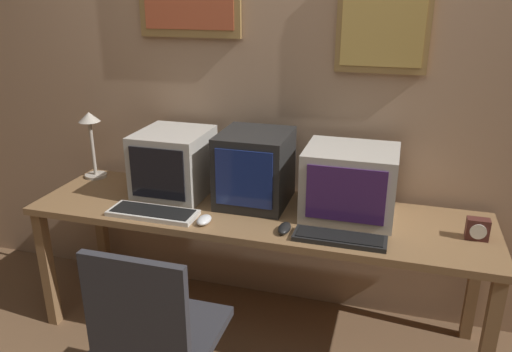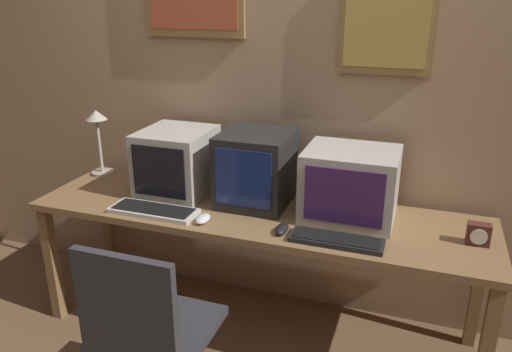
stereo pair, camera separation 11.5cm
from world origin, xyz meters
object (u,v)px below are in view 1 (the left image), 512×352
at_px(monitor_left, 174,163).
at_px(desk_clock, 477,229).
at_px(monitor_right, 350,182).
at_px(keyboard_main, 153,213).
at_px(monitor_center, 255,168).
at_px(mouse_near_keyboard, 204,220).
at_px(desk_lamp, 91,133).
at_px(mouse_far_corner, 284,228).
at_px(keyboard_side, 340,238).

relative_size(monitor_left, desk_clock, 4.02).
bearing_deg(monitor_right, keyboard_main, -163.03).
relative_size(monitor_center, keyboard_main, 0.85).
distance_m(monitor_left, mouse_near_keyboard, 0.45).
distance_m(monitor_right, keyboard_main, 0.98).
bearing_deg(keyboard_main, desk_clock, 6.86).
height_order(mouse_near_keyboard, desk_lamp, desk_lamp).
distance_m(monitor_right, mouse_far_corner, 0.40).
bearing_deg(mouse_near_keyboard, keyboard_side, 0.53).
distance_m(monitor_right, mouse_near_keyboard, 0.73).
bearing_deg(mouse_near_keyboard, desk_clock, 9.07).
bearing_deg(desk_clock, monitor_right, 170.17).
xyz_separation_m(monitor_center, keyboard_side, (0.49, -0.31, -0.17)).
distance_m(keyboard_main, desk_clock, 1.51).
xyz_separation_m(monitor_left, mouse_far_corner, (0.68, -0.28, -0.16)).
distance_m(keyboard_side, mouse_near_keyboard, 0.64).
relative_size(mouse_near_keyboard, mouse_far_corner, 0.91).
bearing_deg(keyboard_side, monitor_left, 162.27).
height_order(monitor_center, desk_lamp, desk_lamp).
height_order(keyboard_side, mouse_far_corner, mouse_far_corner).
bearing_deg(desk_clock, mouse_near_keyboard, -170.93).
distance_m(desk_clock, desk_lamp, 2.10).
height_order(mouse_far_corner, desk_clock, desk_clock).
bearing_deg(monitor_center, monitor_right, -2.36).
height_order(monitor_center, keyboard_side, monitor_center).
height_order(keyboard_main, keyboard_side, same).
bearing_deg(monitor_left, monitor_right, -0.50).
bearing_deg(monitor_center, monitor_left, -178.48).
xyz_separation_m(monitor_left, desk_clock, (1.52, -0.11, -0.13)).
xyz_separation_m(mouse_near_keyboard, desk_lamp, (-0.86, 0.41, 0.25)).
bearing_deg(desk_lamp, monitor_center, -5.09).
distance_m(mouse_near_keyboard, mouse_far_corner, 0.39).
bearing_deg(monitor_left, mouse_far_corner, -22.51).
relative_size(keyboard_side, desk_lamp, 1.05).
xyz_separation_m(keyboard_side, desk_lamp, (-1.50, 0.40, 0.26)).
distance_m(monitor_left, keyboard_side, 0.99).
bearing_deg(mouse_near_keyboard, monitor_right, 24.67).
relative_size(monitor_center, mouse_near_keyboard, 3.56).
distance_m(keyboard_main, keyboard_side, 0.92).
bearing_deg(mouse_near_keyboard, monitor_center, 63.53).
bearing_deg(monitor_center, desk_lamp, 174.91).
xyz_separation_m(keyboard_main, mouse_far_corner, (0.67, 0.01, 0.01)).
distance_m(keyboard_main, desk_lamp, 0.75).
relative_size(monitor_right, keyboard_side, 1.06).
relative_size(monitor_center, desk_lamp, 0.96).
height_order(mouse_near_keyboard, desk_clock, desk_clock).
relative_size(monitor_center, mouse_far_corner, 3.24).
xyz_separation_m(monitor_center, keyboard_main, (-0.43, -0.30, -0.17)).
relative_size(monitor_left, mouse_near_keyboard, 3.70).
bearing_deg(monitor_left, keyboard_side, -17.73).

